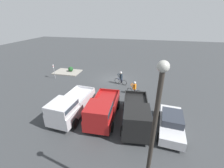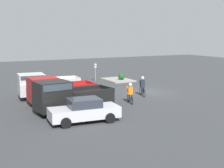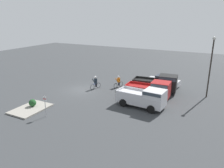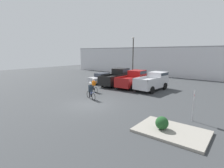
{
  "view_description": "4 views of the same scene",
  "coord_description": "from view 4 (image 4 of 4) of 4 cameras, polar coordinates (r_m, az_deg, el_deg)",
  "views": [
    {
      "loc": [
        -4.26,
        19.42,
        8.37
      ],
      "look_at": [
        -0.74,
        4.23,
        1.2
      ],
      "focal_mm": 24.0,
      "sensor_mm": 36.0,
      "label": 1
    },
    {
      "loc": [
        -24.35,
        16.59,
        5.52
      ],
      "look_at": [
        -0.74,
        4.23,
        1.2
      ],
      "focal_mm": 50.0,
      "sensor_mm": 36.0,
      "label": 2
    },
    {
      "loc": [
        22.79,
        16.38,
        9.49
      ],
      "look_at": [
        -0.74,
        4.23,
        1.2
      ],
      "focal_mm": 35.0,
      "sensor_mm": 36.0,
      "label": 3
    },
    {
      "loc": [
        11.05,
        -10.78,
        4.67
      ],
      "look_at": [
        -0.74,
        4.23,
        1.2
      ],
      "focal_mm": 28.0,
      "sensor_mm": 36.0,
      "label": 4
    }
  ],
  "objects": [
    {
      "name": "lamppost",
      "position": [
        30.38,
        6.88,
        9.37
      ],
      "size": [
        0.36,
        0.36,
        7.24
      ],
      "color": "#2D2823",
      "rests_on": "ground_plane"
    },
    {
      "name": "pickup_truck_0",
      "position": [
        25.37,
        1.59,
        2.38
      ],
      "size": [
        2.68,
        5.71,
        2.32
      ],
      "color": "black",
      "rests_on": "ground_plane"
    },
    {
      "name": "ground_plane",
      "position": [
        16.13,
        -7.28,
        -6.61
      ],
      "size": [
        80.0,
        80.0,
        0.0
      ],
      "primitive_type": "plane",
      "color": "#383A3D"
    },
    {
      "name": "pickup_truck_2",
      "position": [
        22.49,
        13.3,
        0.99
      ],
      "size": [
        2.6,
        5.37,
        2.17
      ],
      "color": "silver",
      "rests_on": "ground_plane"
    },
    {
      "name": "pickup_truck_1",
      "position": [
        23.73,
        6.97,
        1.67
      ],
      "size": [
        2.42,
        5.24,
        2.22
      ],
      "color": "maroon",
      "rests_on": "ground_plane"
    },
    {
      "name": "curb_island",
      "position": [
        11.23,
        18.78,
        -14.41
      ],
      "size": [
        4.03,
        2.78,
        0.15
      ],
      "primitive_type": "cube",
      "color": "gray",
      "rests_on": "ground_plane"
    },
    {
      "name": "cyclist_1",
      "position": [
        20.88,
        -6.05,
        -0.28
      ],
      "size": [
        1.73,
        0.65,
        1.65
      ],
      "color": "black",
      "rests_on": "ground_plane"
    },
    {
      "name": "cyclist_0",
      "position": [
        17.75,
        -6.98,
        -1.98
      ],
      "size": [
        1.75,
        0.65,
        1.78
      ],
      "color": "black",
      "rests_on": "ground_plane"
    },
    {
      "name": "shrub",
      "position": [
        11.03,
        15.99,
        -12.11
      ],
      "size": [
        0.78,
        0.78,
        0.78
      ],
      "color": "#1E4C23",
      "rests_on": "curb_island"
    },
    {
      "name": "warehouse_building",
      "position": [
        40.75,
        22.54,
        6.98
      ],
      "size": [
        51.3,
        12.79,
        5.73
      ],
      "color": "silver",
      "rests_on": "ground_plane"
    },
    {
      "name": "fire_lane_sign",
      "position": [
        13.13,
        25.14,
        -5.47
      ],
      "size": [
        0.09,
        0.3,
        2.18
      ],
      "color": "#9E9EA3",
      "rests_on": "ground_plane"
    },
    {
      "name": "sedan_0",
      "position": [
        27.06,
        -3.22,
        1.96
      ],
      "size": [
        2.18,
        4.53,
        1.52
      ],
      "color": "silver",
      "rests_on": "ground_plane"
    }
  ]
}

